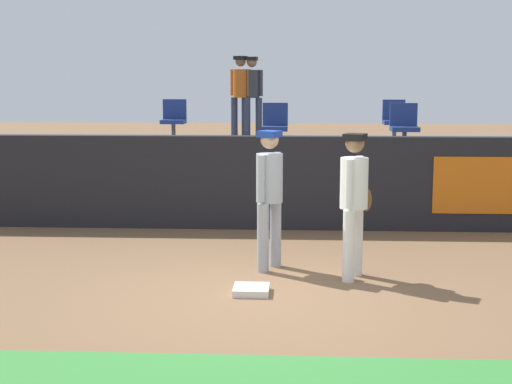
{
  "coord_description": "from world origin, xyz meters",
  "views": [
    {
      "loc": [
        0.4,
        -7.94,
        2.44
      ],
      "look_at": [
        -0.09,
        1.19,
        1.0
      ],
      "focal_mm": 52.53,
      "sensor_mm": 36.0,
      "label": 1
    }
  ],
  "objects_px": {
    "seat_back_left": "(174,118)",
    "spectator_hooded": "(241,90)",
    "spectator_capped": "(252,91)",
    "player_runner_visitor": "(269,190)",
    "first_base": "(251,290)",
    "player_fielder_home": "(354,196)",
    "seat_back_right": "(394,119)",
    "seat_front_right": "(404,124)",
    "seat_front_center": "(275,124)"
  },
  "relations": [
    {
      "from": "seat_front_center",
      "to": "spectator_hooded",
      "type": "height_order",
      "value": "spectator_hooded"
    },
    {
      "from": "first_base",
      "to": "seat_back_right",
      "type": "height_order",
      "value": "seat_back_right"
    },
    {
      "from": "spectator_hooded",
      "to": "spectator_capped",
      "type": "bearing_deg",
      "value": -150.3
    },
    {
      "from": "seat_back_left",
      "to": "spectator_hooded",
      "type": "xyz_separation_m",
      "value": [
        1.27,
        1.11,
        0.52
      ]
    },
    {
      "from": "spectator_hooded",
      "to": "spectator_capped",
      "type": "height_order",
      "value": "spectator_hooded"
    },
    {
      "from": "seat_back_right",
      "to": "seat_front_center",
      "type": "bearing_deg",
      "value": -142.08
    },
    {
      "from": "seat_back_right",
      "to": "seat_front_right",
      "type": "xyz_separation_m",
      "value": [
        -0.06,
        -1.8,
        0.0
      ]
    },
    {
      "from": "first_base",
      "to": "spectator_capped",
      "type": "xyz_separation_m",
      "value": [
        -0.47,
        7.99,
        2.05
      ]
    },
    {
      "from": "player_fielder_home",
      "to": "spectator_capped",
      "type": "bearing_deg",
      "value": -145.3
    },
    {
      "from": "first_base",
      "to": "player_fielder_home",
      "type": "bearing_deg",
      "value": 30.83
    },
    {
      "from": "seat_back_right",
      "to": "first_base",
      "type": "bearing_deg",
      "value": -109.51
    },
    {
      "from": "first_base",
      "to": "seat_front_right",
      "type": "height_order",
      "value": "seat_front_right"
    },
    {
      "from": "seat_back_left",
      "to": "seat_front_right",
      "type": "bearing_deg",
      "value": -22.52
    },
    {
      "from": "first_base",
      "to": "seat_front_center",
      "type": "relative_size",
      "value": 0.48
    },
    {
      "from": "seat_back_left",
      "to": "spectator_capped",
      "type": "xyz_separation_m",
      "value": [
        1.5,
        1.14,
        0.52
      ]
    },
    {
      "from": "seat_back_left",
      "to": "spectator_capped",
      "type": "height_order",
      "value": "spectator_capped"
    },
    {
      "from": "player_fielder_home",
      "to": "seat_back_left",
      "type": "relative_size",
      "value": 2.08
    },
    {
      "from": "player_runner_visitor",
      "to": "seat_front_center",
      "type": "height_order",
      "value": "seat_front_center"
    },
    {
      "from": "seat_back_right",
      "to": "seat_front_center",
      "type": "height_order",
      "value": "same"
    },
    {
      "from": "spectator_hooded",
      "to": "first_base",
      "type": "bearing_deg",
      "value": 117.96
    },
    {
      "from": "spectator_hooded",
      "to": "seat_front_center",
      "type": "bearing_deg",
      "value": 128.69
    },
    {
      "from": "player_runner_visitor",
      "to": "seat_back_right",
      "type": "bearing_deg",
      "value": -173.22
    },
    {
      "from": "player_runner_visitor",
      "to": "seat_back_right",
      "type": "xyz_separation_m",
      "value": [
        2.26,
        5.77,
        0.56
      ]
    },
    {
      "from": "player_fielder_home",
      "to": "seat_back_left",
      "type": "xyz_separation_m",
      "value": [
        -3.16,
        6.14,
        0.57
      ]
    },
    {
      "from": "seat_front_center",
      "to": "seat_back_left",
      "type": "xyz_separation_m",
      "value": [
        -2.09,
        1.8,
        0.0
      ]
    },
    {
      "from": "spectator_capped",
      "to": "first_base",
      "type": "bearing_deg",
      "value": 100.41
    },
    {
      "from": "player_runner_visitor",
      "to": "player_fielder_home",
      "type": "bearing_deg",
      "value": 98.22
    },
    {
      "from": "player_fielder_home",
      "to": "spectator_hooded",
      "type": "xyz_separation_m",
      "value": [
        -1.9,
        7.25,
        1.09
      ]
    },
    {
      "from": "player_runner_visitor",
      "to": "seat_back_left",
      "type": "distance_m",
      "value": 6.18
    },
    {
      "from": "seat_front_right",
      "to": "seat_back_left",
      "type": "bearing_deg",
      "value": 157.48
    },
    {
      "from": "seat_back_right",
      "to": "seat_front_right",
      "type": "height_order",
      "value": "same"
    },
    {
      "from": "player_fielder_home",
      "to": "seat_back_right",
      "type": "bearing_deg",
      "value": -169.51
    },
    {
      "from": "player_runner_visitor",
      "to": "spectator_capped",
      "type": "height_order",
      "value": "spectator_capped"
    },
    {
      "from": "player_runner_visitor",
      "to": "seat_front_right",
      "type": "relative_size",
      "value": 2.09
    },
    {
      "from": "player_runner_visitor",
      "to": "seat_back_left",
      "type": "relative_size",
      "value": 2.09
    },
    {
      "from": "player_runner_visitor",
      "to": "seat_back_left",
      "type": "xyz_separation_m",
      "value": [
        -2.14,
        5.77,
        0.56
      ]
    },
    {
      "from": "first_base",
      "to": "seat_back_left",
      "type": "bearing_deg",
      "value": 106.05
    },
    {
      "from": "seat_front_center",
      "to": "seat_front_right",
      "type": "bearing_deg",
      "value": 0.01
    },
    {
      "from": "seat_back_right",
      "to": "seat_front_right",
      "type": "bearing_deg",
      "value": -91.84
    },
    {
      "from": "seat_front_right",
      "to": "seat_front_center",
      "type": "bearing_deg",
      "value": -179.99
    },
    {
      "from": "seat_back_left",
      "to": "spectator_hooded",
      "type": "height_order",
      "value": "spectator_hooded"
    },
    {
      "from": "player_fielder_home",
      "to": "seat_front_right",
      "type": "xyz_separation_m",
      "value": [
        1.18,
        4.34,
        0.57
      ]
    },
    {
      "from": "player_runner_visitor",
      "to": "spectator_hooded",
      "type": "distance_m",
      "value": 7.02
    },
    {
      "from": "seat_back_left",
      "to": "seat_back_right",
      "type": "bearing_deg",
      "value": -0.01
    },
    {
      "from": "seat_back_left",
      "to": "seat_front_center",
      "type": "bearing_deg",
      "value": -40.76
    },
    {
      "from": "seat_front_right",
      "to": "spectator_capped",
      "type": "height_order",
      "value": "spectator_capped"
    },
    {
      "from": "seat_front_right",
      "to": "seat_front_center",
      "type": "distance_m",
      "value": 2.25
    },
    {
      "from": "spectator_capped",
      "to": "player_runner_visitor",
      "type": "bearing_deg",
      "value": 102.28
    },
    {
      "from": "player_runner_visitor",
      "to": "seat_front_center",
      "type": "bearing_deg",
      "value": -151.12
    },
    {
      "from": "player_runner_visitor",
      "to": "seat_back_right",
      "type": "distance_m",
      "value": 6.22
    }
  ]
}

